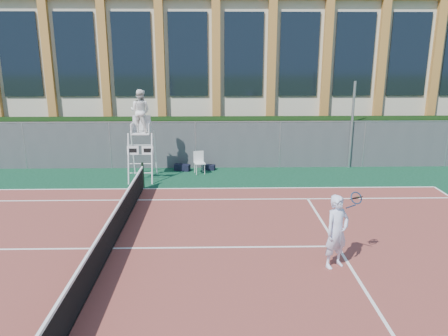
{
  "coord_description": "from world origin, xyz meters",
  "views": [
    {
      "loc": [
        2.92,
        -11.35,
        5.44
      ],
      "look_at": [
        3.22,
        3.0,
        1.55
      ],
      "focal_mm": 35.0,
      "sensor_mm": 36.0,
      "label": 1
    }
  ],
  "objects_px": {
    "steel_pole": "(352,125)",
    "plastic_chair": "(199,160)",
    "umpire_chair": "(140,113)",
    "tennis_player": "(337,231)"
  },
  "relations": [
    {
      "from": "umpire_chair",
      "to": "tennis_player",
      "type": "bearing_deg",
      "value": -52.88
    },
    {
      "from": "tennis_player",
      "to": "steel_pole",
      "type": "bearing_deg",
      "value": 71.4
    },
    {
      "from": "steel_pole",
      "to": "plastic_chair",
      "type": "bearing_deg",
      "value": -173.23
    },
    {
      "from": "plastic_chair",
      "to": "tennis_player",
      "type": "relative_size",
      "value": 0.52
    },
    {
      "from": "plastic_chair",
      "to": "umpire_chair",
      "type": "bearing_deg",
      "value": -161.63
    },
    {
      "from": "umpire_chair",
      "to": "plastic_chair",
      "type": "height_order",
      "value": "umpire_chair"
    },
    {
      "from": "steel_pole",
      "to": "plastic_chair",
      "type": "xyz_separation_m",
      "value": [
        -7.13,
        -0.85,
        -1.44
      ]
    },
    {
      "from": "umpire_chair",
      "to": "plastic_chair",
      "type": "bearing_deg",
      "value": 18.37
    },
    {
      "from": "umpire_chair",
      "to": "tennis_player",
      "type": "relative_size",
      "value": 2.03
    },
    {
      "from": "steel_pole",
      "to": "tennis_player",
      "type": "height_order",
      "value": "steel_pole"
    }
  ]
}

